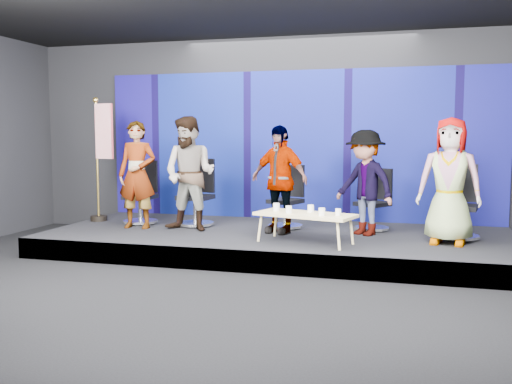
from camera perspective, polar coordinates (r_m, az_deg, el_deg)
ground at (r=6.49m, az=-2.93°, el=-10.20°), size 10.00×10.00×0.00m
room_walls at (r=6.28m, az=-3.05°, el=11.66°), size 10.02×8.02×3.51m
riser at (r=8.80m, az=2.17°, el=-4.96°), size 7.00×3.00×0.30m
backdrop at (r=10.07m, az=4.08°, el=4.67°), size 7.00×0.08×2.60m
chair_a at (r=9.78m, az=-11.38°, el=-1.06°), size 0.62×0.62×1.05m
panelist_a at (r=9.23m, az=-11.80°, el=1.70°), size 0.64×0.44×1.71m
chair_b at (r=9.40m, az=-5.92°, el=-1.17°), size 0.68×0.68×1.09m
panelist_b at (r=8.86m, az=-6.64°, el=1.83°), size 0.93×0.76×1.77m
chair_c at (r=9.12m, az=3.12°, el=-1.53°), size 0.72×0.72×1.01m
panelist_c at (r=8.59m, az=2.32°, el=1.26°), size 1.03×0.69×1.63m
chair_d at (r=9.09m, az=11.75°, el=-1.76°), size 0.75×0.75×0.96m
panelist_d at (r=8.57m, az=10.84°, el=0.92°), size 1.16×1.05×1.56m
chair_e at (r=8.67m, az=19.67°, el=-2.11°), size 0.69×0.69×1.06m
panelist_e at (r=8.14m, az=18.79°, el=1.05°), size 0.92×0.67×1.72m
coffee_table at (r=7.84m, az=4.94°, el=-2.36°), size 1.45×0.92×0.41m
mug_a at (r=8.04m, az=2.05°, el=-1.51°), size 0.09×0.09×0.11m
mug_b at (r=7.82m, az=3.30°, el=-1.75°), size 0.08×0.08×0.10m
mug_c at (r=7.93m, az=5.49°, el=-1.65°), size 0.09×0.09×0.10m
mug_d at (r=7.61m, az=6.60°, el=-1.97°), size 0.09×0.09×0.10m
mug_e at (r=7.66m, az=8.21°, el=-1.99°), size 0.08×0.08×0.09m
flag_stand at (r=10.08m, az=-15.18°, el=3.49°), size 0.48×0.28×2.12m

